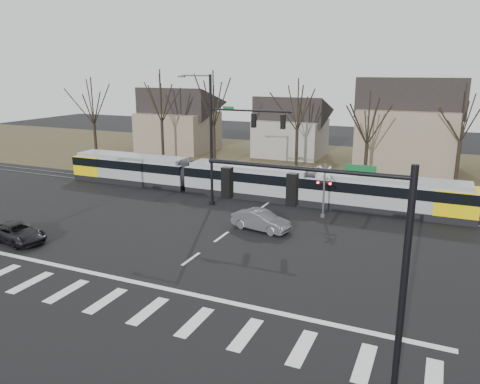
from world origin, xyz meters
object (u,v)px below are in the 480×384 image
at_px(tram, 247,179).
at_px(rail_crossing_signal, 324,192).
at_px(suv, 17,233).
at_px(sedan, 261,220).

distance_m(tram, rail_crossing_signal, 8.10).
bearing_deg(tram, rail_crossing_signal, -23.35).
relative_size(tram, suv, 7.92).
xyz_separation_m(tram, rail_crossing_signal, (7.43, -3.21, 0.41)).
height_order(sedan, suv, sedan).
bearing_deg(rail_crossing_signal, tram, 156.65).
relative_size(suv, rail_crossing_signal, 1.13).
xyz_separation_m(sedan, rail_crossing_signal, (3.15, 4.48, 1.21)).
distance_m(tram, sedan, 8.83).
distance_m(suv, rail_crossing_signal, 20.84).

